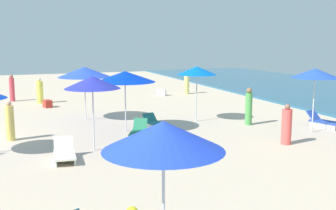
% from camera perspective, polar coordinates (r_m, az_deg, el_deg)
% --- Properties ---
extents(umbrella_0, '(1.89, 1.89, 2.57)m').
position_cam_1_polar(umbrella_0, '(13.95, -10.51, 3.12)').
color(umbrella_0, silver).
rests_on(umbrella_0, ground_plane).
extents(lounge_chair_0_0, '(1.38, 0.73, 0.68)m').
position_cam_1_polar(lounge_chair_0_0, '(13.35, -14.26, -6.57)').
color(lounge_chair_0_0, silver).
rests_on(lounge_chair_0_0, ground_plane).
extents(umbrella_1, '(1.93, 1.93, 2.63)m').
position_cam_1_polar(umbrella_1, '(17.57, 19.85, 4.19)').
color(umbrella_1, silver).
rests_on(umbrella_1, ground_plane).
extents(lounge_chair_1_0, '(1.60, 1.06, 0.67)m').
position_cam_1_polar(lounge_chair_1_0, '(18.98, 20.88, -2.16)').
color(lounge_chair_1_0, silver).
rests_on(lounge_chair_1_0, ground_plane).
extents(umbrella_2, '(1.82, 1.82, 2.56)m').
position_cam_1_polar(umbrella_2, '(18.81, 4.05, 4.81)').
color(umbrella_2, silver).
rests_on(umbrella_2, ground_plane).
extents(umbrella_3, '(2.47, 2.47, 2.52)m').
position_cam_1_polar(umbrella_3, '(19.46, -11.60, 4.53)').
color(umbrella_3, silver).
rests_on(umbrella_3, ground_plane).
extents(umbrella_4, '(1.90, 1.90, 2.58)m').
position_cam_1_polar(umbrella_4, '(6.22, -0.65, -4.37)').
color(umbrella_4, silver).
rests_on(umbrella_4, ground_plane).
extents(umbrella_5, '(2.50, 2.50, 2.51)m').
position_cam_1_polar(umbrella_5, '(16.78, -6.02, 3.97)').
color(umbrella_5, silver).
rests_on(umbrella_5, ground_plane).
extents(lounge_chair_5_0, '(1.53, 0.93, 0.61)m').
position_cam_1_polar(lounge_chair_5_0, '(17.36, -1.69, -2.60)').
color(lounge_chair_5_0, silver).
rests_on(lounge_chair_5_0, ground_plane).
extents(lounge_chair_5_1, '(1.53, 1.11, 0.65)m').
position_cam_1_polar(lounge_chair_5_1, '(16.02, -4.12, -3.69)').
color(lounge_chair_5_1, silver).
rests_on(lounge_chair_5_1, ground_plane).
extents(beachgoer_0, '(0.51, 0.51, 1.49)m').
position_cam_1_polar(beachgoer_0, '(15.45, 16.21, -2.82)').
color(beachgoer_0, '#F9554F').
rests_on(beachgoer_0, ground_plane).
extents(beachgoer_1, '(0.41, 0.41, 1.65)m').
position_cam_1_polar(beachgoer_1, '(26.84, -20.95, 2.13)').
color(beachgoer_1, '#DE4250').
rests_on(beachgoer_1, ground_plane).
extents(beachgoer_2, '(0.38, 0.38, 1.67)m').
position_cam_1_polar(beachgoer_2, '(18.52, 11.20, -0.29)').
color(beachgoer_2, '#50A34D').
rests_on(beachgoer_2, ground_plane).
extents(beachgoer_4, '(0.42, 0.42, 1.65)m').
position_cam_1_polar(beachgoer_4, '(28.52, 2.63, 3.09)').
color(beachgoer_4, '#E1D472').
rests_on(beachgoer_4, ground_plane).
extents(beachgoer_5, '(0.46, 0.46, 1.50)m').
position_cam_1_polar(beachgoer_5, '(16.51, -21.22, -2.26)').
color(beachgoer_5, '#F9D464').
rests_on(beachgoer_5, ground_plane).
extents(beachgoer_6, '(0.55, 0.55, 1.51)m').
position_cam_1_polar(beachgoer_6, '(25.47, -17.46, 1.77)').
color(beachgoer_6, '#F9EA57').
rests_on(beachgoer_6, ground_plane).
extents(cooler_box_0, '(0.65, 0.52, 0.41)m').
position_cam_1_polar(cooler_box_0, '(23.87, -16.47, 0.17)').
color(cooler_box_0, red).
rests_on(cooler_box_0, ground_plane).
extents(cooler_box_1, '(0.59, 0.65, 0.44)m').
position_cam_1_polar(cooler_box_1, '(27.64, -0.91, 1.76)').
color(cooler_box_1, silver).
rests_on(cooler_box_1, ground_plane).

